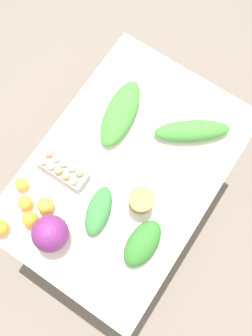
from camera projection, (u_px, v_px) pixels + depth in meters
ground_plane at (126, 192)px, 2.39m from camera, size 8.00×8.00×0.00m
dining_table at (126, 173)px, 1.78m from camera, size 1.33×0.91×0.72m
cabbage_purple at (50, 234)px, 1.53m from camera, size 0.18×0.18×0.18m
egg_carton at (62, 168)px, 1.65m from camera, size 0.11×0.27×0.09m
paper_bag at (141, 201)px, 1.59m from camera, size 0.12×0.12×0.12m
greens_bunch_scallion at (120, 113)px, 1.72m from camera, size 0.42×0.23×0.08m
greens_bunch_kale at (192, 131)px, 1.70m from camera, size 0.33×0.39×0.08m
greens_bunch_beet_tops at (143, 243)px, 1.56m from camera, size 0.25×0.14×0.09m
greens_bunch_chard at (98, 211)px, 1.61m from camera, size 0.27×0.18×0.07m
orange_0 at (25, 202)px, 1.61m from camera, size 0.07×0.07×0.07m
orange_1 at (0, 228)px, 1.58m from camera, size 0.08×0.08×0.08m
orange_2 at (22, 184)px, 1.64m from camera, size 0.07×0.07×0.07m
orange_3 at (30, 219)px, 1.59m from camera, size 0.08×0.08×0.08m
orange_4 at (46, 205)px, 1.61m from camera, size 0.08×0.08×0.08m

